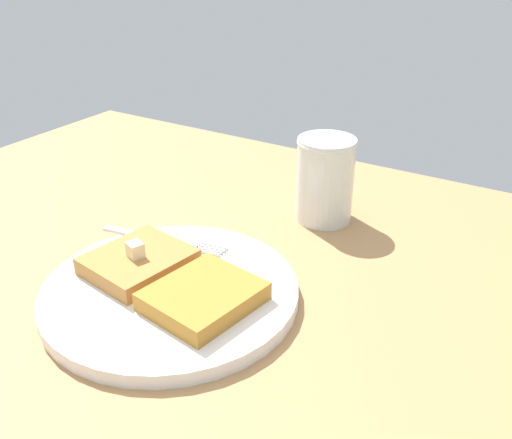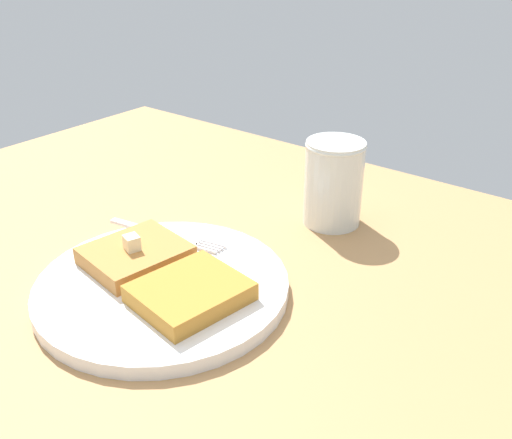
{
  "view_description": "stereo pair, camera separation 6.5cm",
  "coord_description": "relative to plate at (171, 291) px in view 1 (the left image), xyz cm",
  "views": [
    {
      "loc": [
        33.69,
        -29.76,
        37.27
      ],
      "look_at": [
        3.31,
        19.67,
        7.23
      ],
      "focal_mm": 40.0,
      "sensor_mm": 36.0,
      "label": 1
    },
    {
      "loc": [
        39.04,
        -26.04,
        37.27
      ],
      "look_at": [
        3.31,
        19.67,
        7.23
      ],
      "focal_mm": 40.0,
      "sensor_mm": 36.0,
      "label": 2
    }
  ],
  "objects": [
    {
      "name": "butter_pat_primary",
      "position": [
        -4.71,
        0.33,
        3.36
      ],
      "size": [
        2.02,
        1.92,
        1.64
      ],
      "primitive_type": "cube",
      "rotation": [
        0.0,
        0.0,
        2.82
      ],
      "color": "beige",
      "rests_on": "toast_slice_left"
    },
    {
      "name": "syrup_jar",
      "position": [
        5.47,
        24.88,
        4.33
      ],
      "size": [
        7.59,
        7.59,
        11.02
      ],
      "color": "#582A08",
      "rests_on": "table_surface"
    },
    {
      "name": "toast_slice_left",
      "position": [
        -4.86,
        0.78,
        1.59
      ],
      "size": [
        10.38,
        11.44,
        1.9
      ],
      "primitive_type": "cube",
      "rotation": [
        0.0,
        0.0,
        -0.16
      ],
      "color": "#B27538",
      "rests_on": "plate"
    },
    {
      "name": "plate",
      "position": [
        0.0,
        0.0,
        0.0
      ],
      "size": [
        26.44,
        26.44,
        1.54
      ],
      "color": "white",
      "rests_on": "table_surface"
    },
    {
      "name": "toast_slice_middle",
      "position": [
        4.86,
        -0.78,
        1.59
      ],
      "size": [
        10.38,
        11.44,
        1.9
      ],
      "primitive_type": "cube",
      "rotation": [
        0.0,
        0.0,
        -0.16
      ],
      "color": "#B4792C",
      "rests_on": "plate"
    },
    {
      "name": "table_surface",
      "position": [
        -0.58,
        -7.23,
        -2.26
      ],
      "size": [
        106.9,
        106.9,
        2.73
      ],
      "primitive_type": "cube",
      "color": "#A87B4C",
      "rests_on": "ground"
    },
    {
      "name": "fork",
      "position": [
        -5.72,
        7.05,
        0.82
      ],
      "size": [
        16.01,
        4.2,
        0.36
      ],
      "color": "silver",
      "rests_on": "plate"
    }
  ]
}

